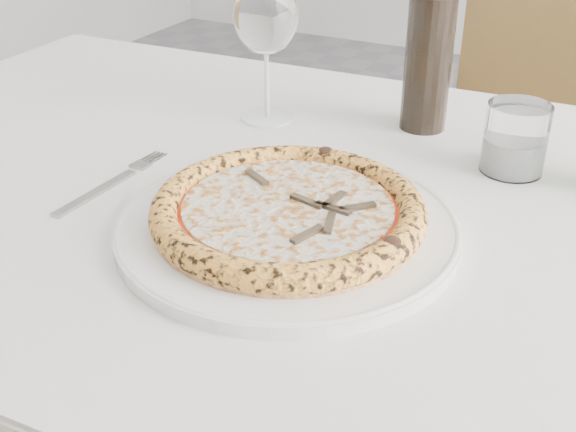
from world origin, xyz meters
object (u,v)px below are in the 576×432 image
Objects in this scene: wine_glass at (266,20)px; tumbler at (515,143)px; pizza at (288,211)px; wine_bottle at (429,49)px; dining_table at (325,257)px; plate at (288,225)px; chair_far at (515,152)px.

wine_glass reaches higher than tumbler.
wine_bottle is at bearing 84.46° from pizza.
tumbler is at bearing -31.31° from wine_bottle.
wine_bottle is at bearing 82.25° from dining_table.
tumbler is (0.35, -0.01, -0.11)m from wine_glass.
wine_bottle reaches higher than wine_glass.
dining_table is 0.32m from wine_bottle.
dining_table is 5.18× the size of pizza.
plate is 0.02m from pizza.
wine_glass is at bearing 122.50° from pizza.
wine_glass is 2.31× the size of tumbler.
chair_far reaches higher than pizza.
plate is at bearing 16.22° from pizza.
wine_bottle is (-0.14, 0.09, 0.07)m from tumbler.
wine_bottle is at bearing 148.69° from tumbler.
pizza is 0.35m from wine_glass.
pizza reaches higher than plate.
chair_far is 0.88m from plate.
wine_glass is at bearing 177.60° from tumbler.
wine_bottle is at bearing 84.46° from plate.
chair_far is 0.89m from pizza.
wine_glass is (-0.27, -0.57, 0.37)m from chair_far.
plate is 0.35m from wine_glass.
tumbler is at bearing -82.01° from chair_far.
chair_far is at bearing 82.87° from dining_table.
pizza is at bearing -57.50° from wine_glass.
chair_far is at bearing 64.76° from wine_glass.
chair_far reaches higher than tumbler.
dining_table is at bearing -97.75° from wine_bottle.
wine_bottle reaches higher than plate.
wine_glass reaches higher than pizza.
wine_bottle is (0.21, 0.07, -0.03)m from wine_glass.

